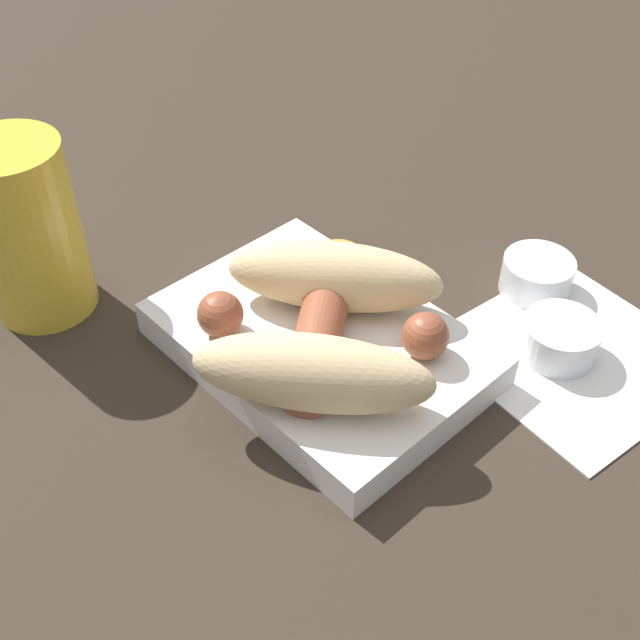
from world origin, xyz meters
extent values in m
plane|color=#33281E|center=(0.00, 0.00, 0.00)|extent=(3.00, 3.00, 0.00)
cube|color=silver|center=(0.00, 0.00, 0.01)|extent=(0.22, 0.15, 0.03)
ellipsoid|color=#DBBC84|center=(0.01, -0.03, 0.05)|extent=(0.15, 0.13, 0.05)
ellipsoid|color=#DBBC84|center=(-0.04, 0.05, 0.05)|extent=(0.15, 0.13, 0.05)
cylinder|color=brown|center=(-0.01, 0.01, 0.04)|extent=(0.11, 0.13, 0.03)
sphere|color=brown|center=(0.05, 0.05, 0.04)|extent=(0.03, 0.03, 0.03)
sphere|color=brown|center=(-0.06, -0.03, 0.04)|extent=(0.03, 0.03, 0.03)
cylinder|color=orange|center=(0.03, -0.04, 0.03)|extent=(0.04, 0.04, 0.00)
cylinder|color=orange|center=(0.05, -0.07, 0.03)|extent=(0.05, 0.05, 0.00)
cylinder|color=orange|center=(0.03, -0.06, 0.03)|extent=(0.03, 0.03, 0.00)
cylinder|color=#F99E4C|center=(0.04, -0.05, 0.03)|extent=(0.03, 0.03, 0.00)
cylinder|color=#F99E4C|center=(0.04, -0.04, 0.03)|extent=(0.03, 0.03, 0.00)
torus|color=silver|center=(0.06, -0.05, 0.03)|extent=(0.04, 0.04, 0.00)
cube|color=white|center=(-0.12, -0.13, 0.00)|extent=(0.17, 0.17, 0.00)
cylinder|color=silver|center=(-0.11, -0.12, 0.01)|extent=(0.05, 0.05, 0.03)
cylinder|color=maroon|center=(-0.11, -0.12, 0.01)|extent=(0.04, 0.04, 0.01)
cylinder|color=silver|center=(-0.06, -0.17, 0.01)|extent=(0.05, 0.05, 0.03)
cylinder|color=white|center=(-0.06, -0.17, 0.01)|extent=(0.04, 0.04, 0.01)
cylinder|color=gold|center=(0.18, 0.11, 0.07)|extent=(0.07, 0.07, 0.13)
camera|label=1|loc=(-0.29, 0.27, 0.40)|focal=45.00mm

